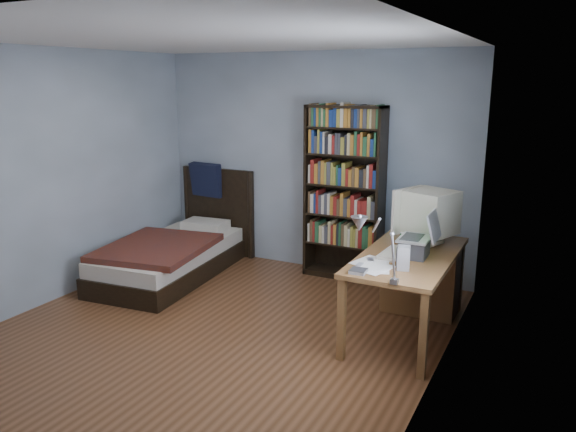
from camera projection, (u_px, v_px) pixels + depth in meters
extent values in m
plane|color=#553019|center=(212.00, 335.00, 4.95)|extent=(4.20, 4.20, 0.00)
plane|color=white|center=(201.00, 38.00, 4.35)|extent=(4.20, 4.20, 0.00)
cube|color=gray|center=(312.00, 163.00, 6.47)|extent=(3.80, 0.04, 2.50)
cube|color=gray|center=(46.00, 178.00, 5.48)|extent=(0.04, 4.20, 2.50)
cube|color=gray|center=(438.00, 221.00, 3.82)|extent=(0.04, 4.20, 2.50)
cube|color=white|center=(433.00, 197.00, 3.65)|extent=(0.01, 1.14, 1.14)
cube|color=white|center=(432.00, 196.00, 3.65)|extent=(0.01, 1.00, 1.00)
cube|color=brown|center=(408.00, 256.00, 4.82)|extent=(0.75, 1.52, 0.04)
cube|color=brown|center=(341.00, 319.00, 4.43)|extent=(0.06, 0.06, 0.69)
cube|color=brown|center=(423.00, 336.00, 4.15)|extent=(0.06, 0.06, 0.69)
cube|color=brown|center=(393.00, 267.00, 5.66)|extent=(0.06, 0.06, 0.69)
cube|color=brown|center=(459.00, 277.00, 5.38)|extent=(0.06, 0.06, 0.69)
cube|color=brown|center=(421.00, 277.00, 5.37)|extent=(0.69, 0.40, 0.68)
cube|color=beige|center=(424.00, 241.00, 5.16)|extent=(0.34, 0.31, 0.03)
cylinder|color=beige|center=(425.00, 236.00, 5.15)|extent=(0.10, 0.10, 0.06)
cube|color=beige|center=(430.00, 212.00, 5.08)|extent=(0.53, 0.52, 0.39)
cube|color=#BEB39E|center=(407.00, 210.00, 5.17)|extent=(0.19, 0.40, 0.41)
cube|color=#449DF7|center=(405.00, 210.00, 5.18)|extent=(0.12, 0.29, 0.27)
cube|color=#2D2D30|center=(414.00, 248.00, 4.73)|extent=(0.23, 0.26, 0.15)
cube|color=silver|center=(415.00, 238.00, 4.71)|extent=(0.26, 0.34, 0.02)
cube|color=#2D2D30|center=(412.00, 237.00, 4.72)|extent=(0.17, 0.26, 0.00)
cube|color=silver|center=(434.00, 226.00, 4.62)|extent=(0.08, 0.33, 0.24)
cube|color=#0CBF26|center=(433.00, 226.00, 4.62)|extent=(0.06, 0.27, 0.18)
cube|color=#99999E|center=(394.00, 281.00, 4.11)|extent=(0.06, 0.05, 0.04)
cylinder|color=#99999E|center=(393.00, 257.00, 4.01)|extent=(0.02, 0.14, 0.38)
cylinder|color=#99999E|center=(376.00, 226.00, 3.80)|extent=(0.16, 0.31, 0.19)
cone|color=#99999E|center=(359.00, 224.00, 3.69)|extent=(0.12, 0.12, 0.10)
cube|color=#BEB39E|center=(393.00, 253.00, 4.79)|extent=(0.18, 0.42, 0.04)
cube|color=gray|center=(404.00, 258.00, 4.40)|extent=(0.12, 0.12, 0.19)
cylinder|color=black|center=(404.00, 240.00, 4.99)|extent=(0.07, 0.07, 0.13)
ellipsoid|color=silver|center=(418.00, 243.00, 5.08)|extent=(0.06, 0.11, 0.04)
cube|color=silver|center=(371.00, 260.00, 4.62)|extent=(0.09, 0.11, 0.02)
cube|color=gray|center=(360.00, 265.00, 4.51)|extent=(0.04, 0.08, 0.02)
cube|color=gray|center=(358.00, 271.00, 4.35)|extent=(0.13, 0.13, 0.03)
cube|color=black|center=(310.00, 190.00, 6.38)|extent=(0.03, 0.30, 1.92)
cube|color=black|center=(381.00, 197.00, 6.01)|extent=(0.03, 0.30, 1.92)
cube|color=black|center=(346.00, 106.00, 5.97)|extent=(0.87, 0.30, 0.03)
cube|color=black|center=(342.00, 273.00, 6.42)|extent=(0.87, 0.30, 0.06)
cube|color=black|center=(349.00, 191.00, 6.32)|extent=(0.87, 0.02, 1.92)
cube|color=olive|center=(344.00, 191.00, 6.17)|extent=(0.79, 0.22, 1.72)
cube|color=black|center=(170.00, 267.00, 6.40)|extent=(1.14, 2.01, 0.22)
cube|color=beige|center=(169.00, 251.00, 6.35)|extent=(1.09, 1.94, 0.16)
cube|color=#952C0D|center=(157.00, 247.00, 6.10)|extent=(1.21, 1.40, 0.07)
cube|color=beige|center=(205.00, 226.00, 6.94)|extent=(0.56, 0.38, 0.12)
cube|color=black|center=(219.00, 211.00, 7.17)|extent=(1.02, 0.05, 1.10)
cylinder|color=black|center=(187.00, 208.00, 7.36)|extent=(0.06, 0.06, 1.10)
cylinder|color=black|center=(250.00, 216.00, 6.94)|extent=(0.06, 0.06, 1.10)
cube|color=black|center=(206.00, 180.00, 7.11)|extent=(0.46, 0.20, 0.43)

